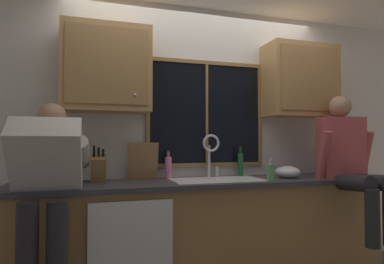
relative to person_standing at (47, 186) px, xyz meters
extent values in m
cube|color=silver|center=(1.25, 0.66, 0.32)|extent=(5.57, 0.12, 2.55)
cube|color=black|center=(1.34, 0.60, 0.57)|extent=(1.10, 0.02, 0.95)
cube|color=olive|center=(1.34, 0.59, 1.06)|extent=(1.17, 0.02, 0.04)
cube|color=olive|center=(1.34, 0.59, 0.08)|extent=(1.17, 0.02, 0.04)
cube|color=olive|center=(0.77, 0.59, 0.57)|extent=(0.04, 0.02, 0.95)
cube|color=olive|center=(1.91, 0.59, 0.57)|extent=(0.03, 0.02, 0.95)
cube|color=olive|center=(1.34, 0.58, 0.57)|extent=(0.02, 0.02, 0.95)
cube|color=#A07744|center=(1.25, 0.31, -0.51)|extent=(3.17, 0.58, 0.88)
cube|color=#38383D|center=(1.25, 0.29, -0.05)|extent=(3.23, 0.62, 0.04)
cube|color=white|center=(0.56, 0.00, -0.50)|extent=(0.60, 0.02, 0.74)
cube|color=#B2844C|center=(0.40, 0.44, 0.91)|extent=(0.72, 0.33, 0.72)
cube|color=#9D7443|center=(0.40, 0.27, 0.91)|extent=(0.64, 0.01, 0.62)
sphere|color=#B2B2B7|center=(0.62, 0.26, 0.68)|extent=(0.02, 0.02, 0.02)
cube|color=#B2844C|center=(2.28, 0.44, 0.91)|extent=(0.72, 0.33, 0.72)
cube|color=#9D7443|center=(2.28, 0.27, 0.91)|extent=(0.64, 0.01, 0.62)
sphere|color=#B2B2B7|center=(2.50, 0.26, 0.68)|extent=(0.02, 0.02, 0.02)
cube|color=silver|center=(1.34, 0.30, -0.04)|extent=(0.80, 0.46, 0.02)
cube|color=beige|center=(1.14, 0.30, -0.14)|extent=(0.36, 0.42, 0.20)
cube|color=beige|center=(1.54, 0.30, -0.14)|extent=(0.36, 0.42, 0.20)
cube|color=silver|center=(1.34, 0.30, -0.14)|extent=(0.04, 0.42, 0.20)
cylinder|color=silver|center=(1.34, 0.52, 0.12)|extent=(0.03, 0.03, 0.30)
torus|color=silver|center=(1.34, 0.46, 0.29)|extent=(0.16, 0.02, 0.16)
cylinder|color=silver|center=(1.42, 0.52, 0.02)|extent=(0.03, 0.03, 0.09)
cube|color=beige|center=(0.00, 0.01, 0.16)|extent=(0.44, 0.52, 0.60)
sphere|color=#A57A5B|center=(0.00, 0.24, 0.48)|extent=(0.21, 0.21, 0.21)
cylinder|color=beige|center=(-0.22, 0.19, 0.21)|extent=(0.09, 0.52, 0.26)
cylinder|color=beige|center=(0.22, 0.19, 0.21)|extent=(0.09, 0.52, 0.26)
cylinder|color=#262628|center=(2.41, -0.09, -0.05)|extent=(0.14, 0.43, 0.16)
cylinder|color=#262628|center=(2.59, -0.09, -0.05)|extent=(0.14, 0.43, 0.16)
cylinder|color=#262628|center=(2.41, -0.30, -0.30)|extent=(0.11, 0.11, 0.46)
cube|color=#B24C4C|center=(2.50, 0.13, 0.25)|extent=(0.42, 0.26, 0.56)
sphere|color=#A57A5B|center=(2.50, 0.13, 0.63)|extent=(0.20, 0.20, 0.20)
cylinder|color=#B24C4C|center=(2.27, 0.08, 0.17)|extent=(0.08, 0.20, 0.47)
cylinder|color=#B24C4C|center=(2.73, 0.08, 0.17)|extent=(0.08, 0.20, 0.47)
cube|color=olive|center=(0.34, 0.41, 0.07)|extent=(0.12, 0.18, 0.25)
cylinder|color=black|center=(0.30, 0.36, 0.22)|extent=(0.02, 0.05, 0.09)
cylinder|color=black|center=(0.34, 0.36, 0.22)|extent=(0.02, 0.04, 0.08)
cylinder|color=black|center=(0.37, 0.36, 0.21)|extent=(0.02, 0.04, 0.06)
cube|color=#997047|center=(0.72, 0.52, 0.13)|extent=(0.27, 0.09, 0.33)
ellipsoid|color=silver|center=(2.02, 0.26, 0.02)|extent=(0.23, 0.23, 0.11)
cylinder|color=#59A566|center=(1.74, 0.09, 0.04)|extent=(0.06, 0.06, 0.14)
cylinder|color=silver|center=(1.74, 0.09, 0.13)|extent=(0.02, 0.02, 0.04)
cylinder|color=silver|center=(1.74, 0.07, 0.15)|extent=(0.01, 0.04, 0.01)
cylinder|color=#1E592D|center=(1.66, 0.52, 0.08)|extent=(0.05, 0.05, 0.22)
cylinder|color=#184724|center=(1.66, 0.52, 0.21)|extent=(0.02, 0.02, 0.05)
cylinder|color=black|center=(1.66, 0.52, 0.25)|extent=(0.03, 0.03, 0.01)
cylinder|color=pink|center=(0.95, 0.51, 0.06)|extent=(0.06, 0.06, 0.20)
cylinder|color=#AD5B7A|center=(0.95, 0.51, 0.19)|extent=(0.03, 0.03, 0.05)
cylinder|color=black|center=(0.95, 0.51, 0.22)|extent=(0.03, 0.03, 0.01)
camera|label=1|loc=(0.30, -2.38, 0.30)|focal=30.64mm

